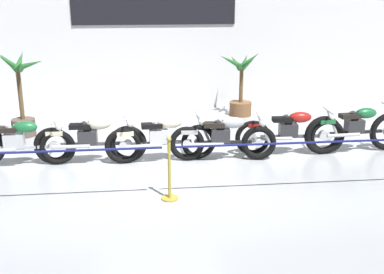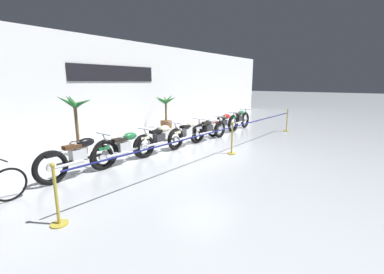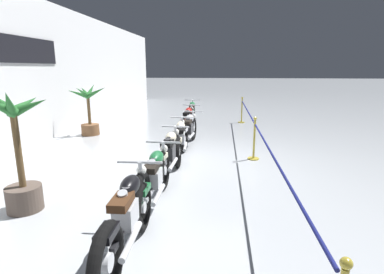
{
  "view_description": "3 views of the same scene",
  "coord_description": "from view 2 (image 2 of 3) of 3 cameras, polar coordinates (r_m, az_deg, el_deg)",
  "views": [
    {
      "loc": [
        -0.29,
        -8.34,
        3.26
      ],
      "look_at": [
        0.67,
        0.54,
        0.5
      ],
      "focal_mm": 45.0,
      "sensor_mm": 36.0,
      "label": 1
    },
    {
      "loc": [
        -6.94,
        -5.27,
        2.27
      ],
      "look_at": [
        -0.3,
        0.12,
        0.45
      ],
      "focal_mm": 24.0,
      "sensor_mm": 36.0,
      "label": 2
    },
    {
      "loc": [
        -7.08,
        -0.41,
        2.2
      ],
      "look_at": [
        -0.1,
        0.3,
        0.58
      ],
      "focal_mm": 28.0,
      "sensor_mm": 36.0,
      "label": 3
    }
  ],
  "objects": [
    {
      "name": "stanchion_far_left",
      "position": [
        6.97,
        2.19,
        -0.7
      ],
      "size": [
        10.6,
        0.28,
        1.05
      ],
      "color": "gold",
      "rests_on": "ground"
    },
    {
      "name": "motorcycle_green_6",
      "position": [
        12.7,
        10.45,
        3.74
      ],
      "size": [
        2.25,
        0.62,
        0.98
      ],
      "color": "black",
      "rests_on": "ground"
    },
    {
      "name": "motorcycle_green_1",
      "position": [
        7.53,
        -14.55,
        -2.34
      ],
      "size": [
        2.18,
        0.62,
        0.92
      ],
      "color": "black",
      "rests_on": "ground"
    },
    {
      "name": "motorcycle_cream_2",
      "position": [
        8.39,
        -7.02,
        -0.51
      ],
      "size": [
        2.17,
        0.62,
        0.95
      ],
      "color": "black",
      "rests_on": "ground"
    },
    {
      "name": "potted_palm_right_of_row",
      "position": [
        8.99,
        -24.16,
        1.47
      ],
      "size": [
        1.09,
        0.96,
        1.96
      ],
      "color": "brown",
      "rests_on": "ground"
    },
    {
      "name": "ground_plane",
      "position": [
        9.01,
        1.78,
        -2.6
      ],
      "size": [
        120.0,
        120.0,
        0.0
      ],
      "primitive_type": "plane",
      "color": "#B2B7BC"
    },
    {
      "name": "motorcycle_black_0",
      "position": [
        6.88,
        -23.55,
        -4.06
      ],
      "size": [
        2.21,
        0.62,
        0.98
      ],
      "color": "black",
      "rests_on": "ground"
    },
    {
      "name": "potted_palm_left_of_row",
      "position": [
        13.21,
        -5.83,
        5.17
      ],
      "size": [
        1.11,
        1.19,
        1.72
      ],
      "color": "brown",
      "rests_on": "ground"
    },
    {
      "name": "motorcycle_silver_4",
      "position": [
        10.24,
        3.8,
        1.76
      ],
      "size": [
        2.12,
        0.62,
        0.93
      ],
      "color": "black",
      "rests_on": "ground"
    },
    {
      "name": "stanchion_mid_right",
      "position": [
        12.95,
        20.31,
        2.76
      ],
      "size": [
        0.28,
        0.28,
        1.05
      ],
      "color": "gold",
      "rests_on": "ground"
    },
    {
      "name": "motorcycle_cream_3",
      "position": [
        9.34,
        -0.86,
        0.86
      ],
      "size": [
        2.19,
        0.62,
        0.93
      ],
      "color": "black",
      "rests_on": "ground"
    },
    {
      "name": "back_wall",
      "position": [
        12.5,
        -17.52,
        10.7
      ],
      "size": [
        28.0,
        0.29,
        4.2
      ],
      "color": "white",
      "rests_on": "ground"
    },
    {
      "name": "motorcycle_red_5",
      "position": [
        11.51,
        7.13,
        2.94
      ],
      "size": [
        2.26,
        0.62,
        0.94
      ],
      "color": "black",
      "rests_on": "ground"
    },
    {
      "name": "stanchion_mid_left",
      "position": [
        8.37,
        8.85,
        -1.35
      ],
      "size": [
        0.28,
        0.28,
        1.05
      ],
      "color": "gold",
      "rests_on": "ground"
    }
  ]
}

